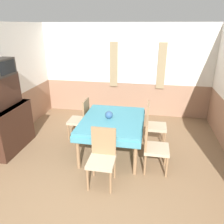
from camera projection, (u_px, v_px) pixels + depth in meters
name	position (u px, v px, depth m)	size (l,w,h in m)	color
ground_plane	(87.00, 224.00, 3.00)	(16.00, 16.00, 0.00)	#846647
wall_back	(126.00, 71.00, 6.25)	(5.19, 0.10, 2.60)	white
wall_left	(4.00, 86.00, 4.77)	(0.05, 4.48, 2.60)	white
dining_table	(113.00, 123.00, 4.46)	(1.25, 1.54, 0.76)	teal
chair_head_near	(102.00, 155.00, 3.63)	(0.44, 0.44, 0.97)	#93704C
chair_left_far	(81.00, 118.00, 5.08)	(0.44, 0.44, 0.97)	#93704C
chair_right_near	(153.00, 145.00, 3.95)	(0.44, 0.44, 0.97)	#93704C
chair_right_far	(153.00, 123.00, 4.81)	(0.44, 0.44, 0.97)	#93704C
sideboard	(8.00, 120.00, 4.57)	(0.46, 1.16, 1.61)	#3D2319
tv	(1.00, 67.00, 4.21)	(0.29, 0.56, 0.33)	#2D2823
vase	(109.00, 115.00, 4.42)	(0.16, 0.16, 0.16)	#335684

